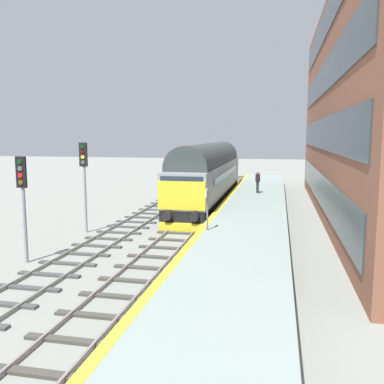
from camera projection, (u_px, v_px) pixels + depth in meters
name	position (u px, v px, depth m)	size (l,w,h in m)	color
ground_plane	(189.00, 225.00, 24.42)	(140.00, 140.00, 0.00)	gray
track_main	(189.00, 224.00, 24.41)	(2.50, 60.00, 0.15)	gray
track_adjacent_west	(136.00, 222.00, 25.08)	(2.50, 60.00, 0.15)	gray
station_platform	(250.00, 219.00, 23.62)	(4.00, 44.00, 1.01)	gray
station_building	(364.00, 108.00, 25.89)	(4.98, 32.28, 13.85)	brown
diesel_locomotive	(209.00, 173.00, 30.85)	(2.74, 18.09, 4.68)	black
signal_post_mid	(23.00, 194.00, 16.86)	(0.44, 0.22, 4.42)	gray
signal_post_far	(84.00, 175.00, 22.14)	(0.44, 0.22, 4.88)	gray
platform_number_sign	(207.00, 203.00, 18.61)	(0.10, 0.44, 1.86)	slate
waiting_passenger	(258.00, 180.00, 30.67)	(0.46, 0.47, 1.64)	#2A3031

